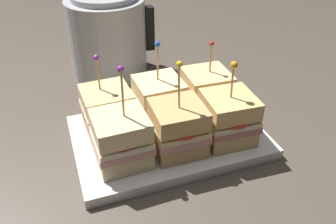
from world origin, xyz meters
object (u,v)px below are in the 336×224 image
Objects in this scene: sandwich_back_right at (206,91)px; sandwich_back_center at (158,100)px; sandwich_front_right at (228,118)px; sandwich_front_left at (121,139)px; serving_platter at (168,137)px; kettle_steel at (108,35)px; sandwich_back_left at (108,110)px; sandwich_front_center at (179,128)px.

sandwich_back_center is at bearing 179.22° from sandwich_back_right.
sandwich_front_left is at bearing 178.73° from sandwich_front_right.
serving_platter is 0.32m from kettle_steel.
kettle_steel is (-0.13, 0.35, 0.03)m from sandwich_front_right.
sandwich_back_left is at bearing 152.82° from sandwich_front_right.
sandwich_back_right is (0.19, 0.09, -0.00)m from sandwich_front_left.
sandwich_back_center is (-0.09, 0.10, -0.00)m from sandwich_front_right.
sandwich_front_center is 0.09m from sandwich_front_right.
sandwich_front_left is 1.17× the size of sandwich_back_left.
sandwich_front_center is at bearing -43.56° from sandwich_back_left.
sandwich_front_right reaches higher than sandwich_back_right.
kettle_steel reaches higher than sandwich_back_right.
sandwich_front_left is at bearing -88.23° from sandwich_back_left.
serving_platter is 0.07m from sandwich_front_center.
sandwich_front_center is 0.78× the size of kettle_steel.
sandwich_back_center is at bearing 92.19° from sandwich_front_center.
sandwich_front_center is at bearing -87.81° from sandwich_back_center.
serving_platter is 1.60× the size of kettle_steel.
sandwich_back_right is at bearing -63.02° from kettle_steel.
serving_platter is 2.25× the size of sandwich_front_right.
sandwich_front_right is (0.09, -0.00, 0.00)m from sandwich_front_center.
sandwich_front_center is 1.10× the size of sandwich_front_right.
sandwich_back_left is at bearing 154.12° from serving_platter.
sandwich_front_left reaches higher than sandwich_back_center.
kettle_steel is (-0.04, 0.35, 0.03)m from sandwich_front_center.
kettle_steel is at bearing 116.98° from sandwich_back_right.
sandwich_front_right is at bearing -92.61° from sandwich_back_right.
sandwich_front_center is (0.00, -0.05, 0.05)m from serving_platter.
sandwich_back_right is at bearing 46.01° from sandwich_front_center.
sandwich_front_right is (0.18, -0.00, 0.00)m from sandwich_front_left.
sandwich_front_center is at bearing -86.69° from serving_platter.
serving_platter is 2.31× the size of sandwich_back_left.
sandwich_front_right is at bearing -1.17° from sandwich_front_center.
sandwich_back_right is at bearing 0.42° from sandwich_back_left.
sandwich_back_left is 0.27m from kettle_steel.
sandwich_front_left is at bearing -134.36° from sandwich_back_center.
sandwich_back_right is (0.19, 0.00, -0.00)m from sandwich_back_left.
sandwich_back_center reaches higher than serving_platter.
sandwich_front_center is 0.13m from sandwich_back_right.
sandwich_front_right is 1.03× the size of sandwich_back_left.
sandwich_back_center is 1.09× the size of sandwich_back_right.
sandwich_back_left is 0.69× the size of kettle_steel.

